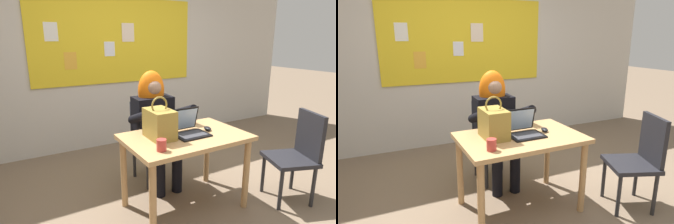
# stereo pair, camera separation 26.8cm
# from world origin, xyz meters

# --- Properties ---
(ground_plane) EXTENTS (24.00, 24.00, 0.00)m
(ground_plane) POSITION_xyz_m (0.00, 0.00, 0.00)
(ground_plane) COLOR #75604C
(wall_back_bulletin) EXTENTS (6.57, 2.20, 2.97)m
(wall_back_bulletin) POSITION_xyz_m (-0.00, 2.12, 1.49)
(wall_back_bulletin) COLOR beige
(wall_back_bulletin) RESTS_ON ground
(desk_main) EXTENTS (1.12, 0.73, 0.73)m
(desk_main) POSITION_xyz_m (-0.09, 0.10, 0.63)
(desk_main) COLOR tan
(desk_main) RESTS_ON ground
(chair_at_desk) EXTENTS (0.43, 0.43, 0.91)m
(chair_at_desk) POSITION_xyz_m (-0.10, 0.82, 0.51)
(chair_at_desk) COLOR #2D3347
(chair_at_desk) RESTS_ON ground
(person_costumed) EXTENTS (0.60, 0.62, 1.26)m
(person_costumed) POSITION_xyz_m (-0.10, 0.69, 0.74)
(person_costumed) COLOR black
(person_costumed) RESTS_ON ground
(laptop) EXTENTS (0.31, 0.29, 0.23)m
(laptop) POSITION_xyz_m (-0.05, 0.11, 0.79)
(laptop) COLOR black
(laptop) RESTS_ON desk_main
(computer_mouse) EXTENTS (0.08, 0.11, 0.03)m
(computer_mouse) POSITION_xyz_m (0.17, 0.12, 0.75)
(computer_mouse) COLOR black
(computer_mouse) RESTS_ON desk_main
(handbag) EXTENTS (0.20, 0.30, 0.38)m
(handbag) POSITION_xyz_m (-0.33, 0.15, 0.87)
(handbag) COLOR olive
(handbag) RESTS_ON desk_main
(coffee_mug) EXTENTS (0.08, 0.08, 0.09)m
(coffee_mug) POSITION_xyz_m (-0.46, -0.12, 0.78)
(coffee_mug) COLOR #B23833
(coffee_mug) RESTS_ON desk_main
(chair_extra_corner) EXTENTS (0.54, 0.54, 0.91)m
(chair_extra_corner) POSITION_xyz_m (0.95, -0.33, 0.51)
(chair_extra_corner) COLOR black
(chair_extra_corner) RESTS_ON ground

